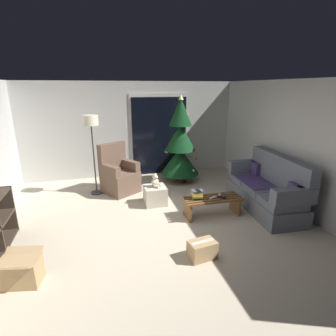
# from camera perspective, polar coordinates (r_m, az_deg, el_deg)

# --- Properties ---
(ground_plane) EXTENTS (7.00, 7.00, 0.00)m
(ground_plane) POSITION_cam_1_polar(r_m,az_deg,el_deg) (4.72, -2.59, -12.76)
(ground_plane) COLOR beige
(wall_back) EXTENTS (5.72, 0.12, 2.50)m
(wall_back) POSITION_cam_1_polar(r_m,az_deg,el_deg) (7.20, -7.99, 8.19)
(wall_back) COLOR beige
(wall_back) RESTS_ON ground
(wall_right) EXTENTS (0.12, 6.00, 2.50)m
(wall_right) POSITION_cam_1_polar(r_m,az_deg,el_deg) (5.56, 27.44, 3.80)
(wall_right) COLOR beige
(wall_right) RESTS_ON ground
(patio_door_frame) EXTENTS (1.60, 0.02, 2.20)m
(patio_door_frame) POSITION_cam_1_polar(r_m,az_deg,el_deg) (7.28, -1.86, 7.25)
(patio_door_frame) COLOR silver
(patio_door_frame) RESTS_ON ground
(patio_door_glass) EXTENTS (1.50, 0.02, 2.10)m
(patio_door_glass) POSITION_cam_1_polar(r_m,az_deg,el_deg) (7.27, -1.83, 6.84)
(patio_door_glass) COLOR black
(patio_door_glass) RESTS_ON ground
(couch) EXTENTS (0.92, 1.99, 1.08)m
(couch) POSITION_cam_1_polar(r_m,az_deg,el_deg) (5.61, 20.73, -4.36)
(couch) COLOR slate
(couch) RESTS_ON ground
(coffee_table) EXTENTS (1.10, 0.40, 0.37)m
(coffee_table) POSITION_cam_1_polar(r_m,az_deg,el_deg) (5.08, 9.60, -7.58)
(coffee_table) COLOR brown
(coffee_table) RESTS_ON ground
(remote_white) EXTENTS (0.16, 0.09, 0.02)m
(remote_white) POSITION_cam_1_polar(r_m,az_deg,el_deg) (5.00, 9.71, -6.35)
(remote_white) COLOR silver
(remote_white) RESTS_ON coffee_table
(remote_graphite) EXTENTS (0.12, 0.16, 0.02)m
(remote_graphite) POSITION_cam_1_polar(r_m,az_deg,el_deg) (5.16, 12.42, -5.77)
(remote_graphite) COLOR #333338
(remote_graphite) RESTS_ON coffee_table
(remote_silver) EXTENTS (0.11, 0.16, 0.02)m
(remote_silver) POSITION_cam_1_polar(r_m,az_deg,el_deg) (5.14, 11.11, -5.76)
(remote_silver) COLOR #ADADB2
(remote_silver) RESTS_ON coffee_table
(remote_black) EXTENTS (0.14, 0.14, 0.02)m
(remote_black) POSITION_cam_1_polar(r_m,az_deg,el_deg) (5.04, 11.60, -6.27)
(remote_black) COLOR black
(remote_black) RESTS_ON coffee_table
(book_stack) EXTENTS (0.24, 0.22, 0.16)m
(book_stack) POSITION_cam_1_polar(r_m,az_deg,el_deg) (4.94, 6.31, -5.71)
(book_stack) COLOR #337042
(book_stack) RESTS_ON coffee_table
(cell_phone) EXTENTS (0.07, 0.14, 0.01)m
(cell_phone) POSITION_cam_1_polar(r_m,az_deg,el_deg) (4.89, 6.56, -4.86)
(cell_phone) COLOR black
(cell_phone) RESTS_ON book_stack
(christmas_tree) EXTENTS (0.97, 0.97, 2.18)m
(christmas_tree) POSITION_cam_1_polar(r_m,az_deg,el_deg) (6.61, 2.65, 4.99)
(christmas_tree) COLOR #4C1E19
(christmas_tree) RESTS_ON ground
(armchair) EXTENTS (0.95, 0.95, 1.13)m
(armchair) POSITION_cam_1_polar(r_m,az_deg,el_deg) (6.18, -10.62, -1.54)
(armchair) COLOR brown
(armchair) RESTS_ON ground
(floor_lamp) EXTENTS (0.32, 0.32, 1.78)m
(floor_lamp) POSITION_cam_1_polar(r_m,az_deg,el_deg) (5.95, -16.28, 8.30)
(floor_lamp) COLOR #2D2D30
(floor_lamp) RESTS_ON ground
(ottoman) EXTENTS (0.44, 0.44, 0.39)m
(ottoman) POSITION_cam_1_polar(r_m,az_deg,el_deg) (5.51, -2.81, -5.94)
(ottoman) COLOR beige
(ottoman) RESTS_ON ground
(teddy_bear_cream) EXTENTS (0.22, 0.21, 0.29)m
(teddy_bear_cream) POSITION_cam_1_polar(r_m,az_deg,el_deg) (5.39, -2.75, -2.89)
(teddy_bear_cream) COLOR beige
(teddy_bear_cream) RESTS_ON ottoman
(cardboard_box_open_near_shelf) EXTENTS (0.53, 0.54, 0.39)m
(cardboard_box_open_near_shelf) POSITION_cam_1_polar(r_m,az_deg,el_deg) (3.93, -29.38, -18.96)
(cardboard_box_open_near_shelf) COLOR tan
(cardboard_box_open_near_shelf) RESTS_ON ground
(cardboard_box_taped_mid_floor) EXTENTS (0.42, 0.31, 0.26)m
(cardboard_box_taped_mid_floor) POSITION_cam_1_polar(r_m,az_deg,el_deg) (3.96, 7.43, -17.15)
(cardboard_box_taped_mid_floor) COLOR tan
(cardboard_box_taped_mid_floor) RESTS_ON ground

